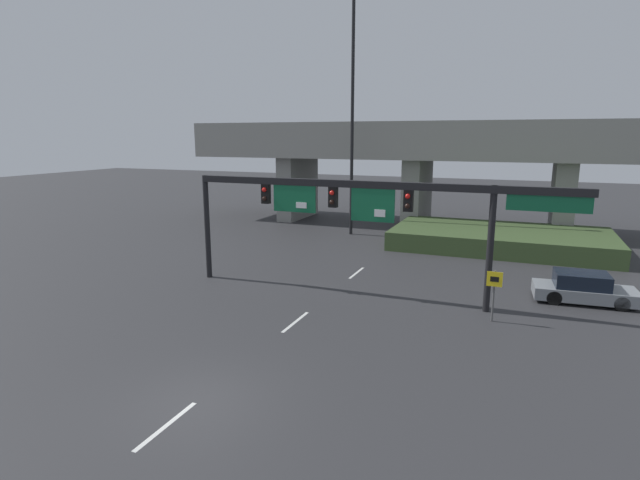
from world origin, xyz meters
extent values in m
plane|color=#2D2D30|center=(0.00, 0.00, 0.00)|extent=(160.00, 160.00, 0.00)
cube|color=silver|center=(0.00, -1.40, 0.00)|extent=(0.14, 2.40, 0.01)
cube|color=silver|center=(0.00, 6.53, 0.00)|extent=(0.14, 2.40, 0.01)
cube|color=silver|center=(0.00, 14.45, 0.00)|extent=(0.14, 2.40, 0.01)
cube|color=silver|center=(0.00, 22.37, 0.00)|extent=(0.14, 2.40, 0.01)
cube|color=silver|center=(0.00, 30.29, 0.00)|extent=(0.14, 2.40, 0.01)
cylinder|color=black|center=(-7.01, 10.76, 2.69)|extent=(0.28, 0.28, 5.38)
cylinder|color=black|center=(7.01, 10.76, 2.69)|extent=(0.28, 0.28, 5.38)
cube|color=black|center=(1.87, 10.76, 5.22)|extent=(17.75, 0.32, 0.32)
cube|color=black|center=(-3.50, 10.76, 4.58)|extent=(0.40, 0.28, 0.95)
sphere|color=red|center=(-3.50, 10.58, 4.79)|extent=(0.22, 0.22, 0.22)
sphere|color=black|center=(-3.50, 10.58, 4.37)|extent=(0.22, 0.22, 0.22)
cube|color=black|center=(0.00, 10.76, 4.58)|extent=(0.40, 0.28, 0.95)
sphere|color=red|center=(0.00, 10.58, 4.79)|extent=(0.22, 0.22, 0.22)
sphere|color=black|center=(0.00, 10.58, 4.37)|extent=(0.22, 0.22, 0.22)
cube|color=black|center=(3.50, 10.76, 4.58)|extent=(0.40, 0.28, 0.95)
sphere|color=red|center=(3.50, 10.58, 4.79)|extent=(0.22, 0.22, 0.22)
sphere|color=black|center=(3.50, 10.58, 4.37)|extent=(0.22, 0.22, 0.22)
cube|color=#115B38|center=(-1.93, 10.66, 4.42)|extent=(2.17, 0.08, 1.26)
cube|color=white|center=(-1.55, 10.61, 4.14)|extent=(0.54, 0.03, 0.28)
cube|color=#115B38|center=(1.93, 10.66, 4.31)|extent=(1.99, 0.08, 1.48)
cube|color=white|center=(2.28, 10.61, 3.98)|extent=(0.50, 0.03, 0.33)
cube|color=#115B38|center=(9.06, 10.70, 4.74)|extent=(3.14, 0.07, 0.64)
cylinder|color=#4C4C4C|center=(7.32, 9.59, 1.06)|extent=(0.08, 0.08, 2.13)
cube|color=yellow|center=(7.32, 9.55, 1.78)|extent=(0.60, 0.03, 0.60)
cube|color=black|center=(7.32, 9.53, 1.78)|extent=(0.33, 0.01, 0.21)
cylinder|color=black|center=(-3.83, 24.76, 8.78)|extent=(0.24, 0.24, 17.56)
cube|color=gray|center=(0.00, 30.52, 6.53)|extent=(38.32, 7.51, 2.00)
cube|color=gray|center=(0.00, 26.97, 7.98)|extent=(38.32, 0.40, 0.90)
cube|color=gray|center=(-10.86, 30.52, 2.77)|extent=(1.40, 6.01, 5.53)
cube|color=gray|center=(0.00, 30.52, 2.77)|extent=(1.40, 6.01, 5.53)
cube|color=gray|center=(10.86, 30.52, 2.77)|extent=(1.40, 6.01, 5.53)
cube|color=#384C28|center=(6.92, 24.06, 0.61)|extent=(13.82, 7.68, 1.22)
cube|color=gray|center=(11.00, 13.64, 0.43)|extent=(4.39, 2.10, 0.55)
cube|color=black|center=(10.83, 13.63, 1.03)|extent=(2.33, 1.77, 0.65)
cylinder|color=black|center=(12.26, 14.52, 0.32)|extent=(0.65, 0.27, 0.64)
cylinder|color=black|center=(12.37, 12.95, 0.32)|extent=(0.65, 0.27, 0.64)
cylinder|color=black|center=(9.62, 14.33, 0.32)|extent=(0.65, 0.27, 0.64)
cylinder|color=black|center=(9.74, 12.76, 0.32)|extent=(0.65, 0.27, 0.64)
camera|label=1|loc=(8.08, -10.68, 7.35)|focal=28.00mm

